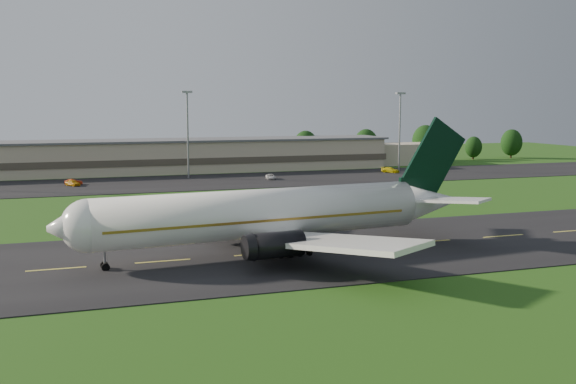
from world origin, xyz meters
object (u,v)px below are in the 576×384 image
object	(u,v)px
terminal	(183,156)
service_vehicle_a	(73,183)
service_vehicle_c	(271,177)
service_vehicle_d	(390,170)
service_vehicle_b	(73,182)
light_mast_centre	(187,124)
light_mast_east	(400,122)
airliner	(269,214)

from	to	relation	value
terminal	service_vehicle_a	xyz separation A→B (m)	(-27.18, -23.33, -3.22)
service_vehicle_c	service_vehicle_d	xyz separation A→B (m)	(33.08, 4.66, 0.09)
service_vehicle_b	service_vehicle_d	world-z (taller)	service_vehicle_d
service_vehicle_a	service_vehicle_c	size ratio (longest dim) A/B	0.93
light_mast_centre	service_vehicle_b	bearing A→B (deg)	-168.37
service_vehicle_b	service_vehicle_d	xyz separation A→B (m)	(76.30, 1.54, 0.07)
terminal	light_mast_east	bearing A→B (deg)	-16.80
airliner	light_mast_centre	xyz separation A→B (m)	(3.89, 79.92, 8.08)
light_mast_centre	service_vehicle_c	xyz separation A→B (m)	(17.59, -8.39, -12.05)
service_vehicle_c	service_vehicle_b	bearing A→B (deg)	-173.57
service_vehicle_a	light_mast_east	bearing A→B (deg)	-27.69
airliner	light_mast_east	bearing A→B (deg)	48.22
light_mast_east	service_vehicle_a	world-z (taller)	light_mast_east
light_mast_east	service_vehicle_b	world-z (taller)	light_mast_east
light_mast_centre	service_vehicle_b	world-z (taller)	light_mast_centre
light_mast_centre	service_vehicle_b	size ratio (longest dim) A/B	5.47
terminal	service_vehicle_b	world-z (taller)	terminal
light_mast_east	service_vehicle_b	xyz separation A→B (m)	(-80.62, -5.27, -12.03)
service_vehicle_d	airliner	bearing A→B (deg)	-164.94
light_mast_centre	service_vehicle_c	bearing A→B (deg)	-25.48
terminal	service_vehicle_d	bearing A→B (deg)	-22.00
airliner	service_vehicle_b	xyz separation A→B (m)	(-21.73, 74.65, -3.95)
terminal	airliner	bearing A→B (deg)	-93.15
light_mast_centre	service_vehicle_a	bearing A→B (deg)	-164.49
light_mast_east	light_mast_centre	bearing A→B (deg)	180.00
service_vehicle_c	service_vehicle_d	distance (m)	33.41
service_vehicle_b	light_mast_east	bearing A→B (deg)	-87.81
light_mast_centre	service_vehicle_d	bearing A→B (deg)	-4.21
terminal	light_mast_centre	world-z (taller)	light_mast_centre
service_vehicle_b	service_vehicle_d	size ratio (longest dim) A/B	0.79
terminal	service_vehicle_a	world-z (taller)	terminal
light_mast_centre	service_vehicle_b	distance (m)	28.79
service_vehicle_b	service_vehicle_d	bearing A→B (deg)	-90.39
terminal	service_vehicle_a	bearing A→B (deg)	-139.36
service_vehicle_b	service_vehicle_c	size ratio (longest dim) A/B	0.87
terminal	light_mast_east	distance (m)	56.67
light_mast_east	service_vehicle_a	distance (m)	81.97
terminal	service_vehicle_b	bearing A→B (deg)	-141.55
light_mast_centre	service_vehicle_a	xyz separation A→B (m)	(-25.78, -7.15, -11.97)
service_vehicle_b	service_vehicle_a	bearing A→B (deg)	173.61
airliner	terminal	size ratio (longest dim) A/B	0.35
service_vehicle_a	service_vehicle_d	xyz separation A→B (m)	(76.46, 3.42, 0.01)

